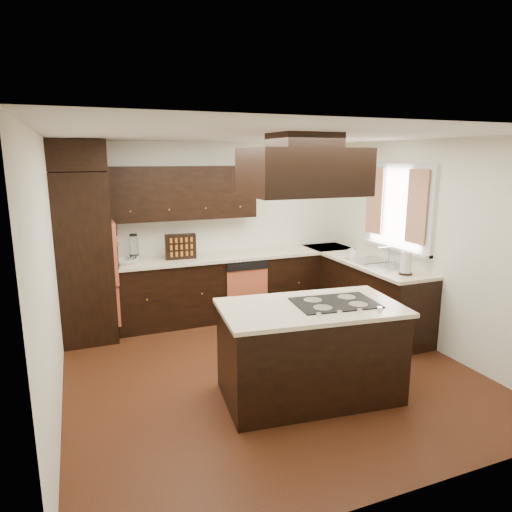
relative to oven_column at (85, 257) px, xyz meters
The scene contains 30 objects.
floor 2.68m from the oven_column, 43.85° to the right, with size 4.20×4.20×0.02m, color #5C2D16.
ceiling 2.86m from the oven_column, 43.85° to the right, with size 4.20×4.20×0.02m, color silver.
wall_back 1.83m from the oven_column, 12.85° to the left, with size 4.20×0.02×2.50m, color white.
wall_front 4.21m from the oven_column, 65.05° to the right, with size 4.20×0.02×2.50m, color white.
wall_left 1.75m from the oven_column, 101.12° to the right, with size 0.02×4.20×2.50m, color white.
wall_right 4.25m from the oven_column, 23.70° to the right, with size 0.02×4.20×2.50m, color white.
oven_column is the anchor object (origin of this frame).
wall_oven_face 0.36m from the oven_column, ahead, with size 0.05×0.62×0.78m, color #DA653F.
base_cabinets_back 1.92m from the oven_column, ahead, with size 2.93×0.60×0.88m, color black.
base_cabinets_right 3.72m from the oven_column, 12.69° to the right, with size 0.60×2.40×0.88m, color black.
countertop_back 1.82m from the oven_column, ahead, with size 2.93×0.63×0.04m, color beige.
countertop_right 3.65m from the oven_column, 12.74° to the right, with size 0.63×2.40×0.04m, color beige.
upper_cabinets 1.56m from the oven_column, ahead, with size 2.00×0.34×0.72m, color black.
dishwasher_front 2.21m from the oven_column, ahead, with size 0.60×0.05×0.72m, color #DA653F.
window_frame 4.06m from the oven_column, 16.72° to the right, with size 0.06×1.32×1.12m, color silver.
window_pane 4.08m from the oven_column, 16.61° to the right, with size 0.00×1.20×1.00m, color white.
curtain_left 4.15m from the oven_column, 22.59° to the right, with size 0.02×0.34×0.90m, color beige.
curtain_right 3.91m from the oven_column, 10.99° to the right, with size 0.02×0.34×0.90m, color beige.
sink_rim 3.76m from the oven_column, 17.90° to the right, with size 0.52×0.84×0.01m, color silver.
island 3.11m from the oven_column, 50.67° to the right, with size 1.64×0.90×0.88m, color black.
island_top 3.05m from the oven_column, 50.67° to the right, with size 1.70×0.96×0.04m, color beige.
cooktop 3.23m from the oven_column, 47.58° to the right, with size 0.78×0.52×0.01m, color black.
range_hood 3.13m from the oven_column, 50.26° to the right, with size 1.05×0.72×0.42m, color black.
hood_duct 3.24m from the oven_column, 50.26° to the right, with size 0.55×0.50×0.13m, color black.
blender_base 0.63m from the oven_column, ahead, with size 0.15×0.15×0.10m, color silver.
blender_pitcher 0.63m from the oven_column, ahead, with size 0.13×0.13×0.26m, color silver.
spice_rack 1.24m from the oven_column, ahead, with size 0.41×0.10×0.34m, color black.
mixing_bowl 0.50m from the oven_column, ahead, with size 0.29×0.29×0.07m, color silver.
soap_bottle 3.55m from the oven_column, 11.07° to the right, with size 0.08×0.08×0.17m, color silver.
paper_towel 3.95m from the oven_column, 26.27° to the right, with size 0.13×0.13×0.28m, color silver.
Camera 1 is at (-1.84, -4.27, 2.29)m, focal length 32.00 mm.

